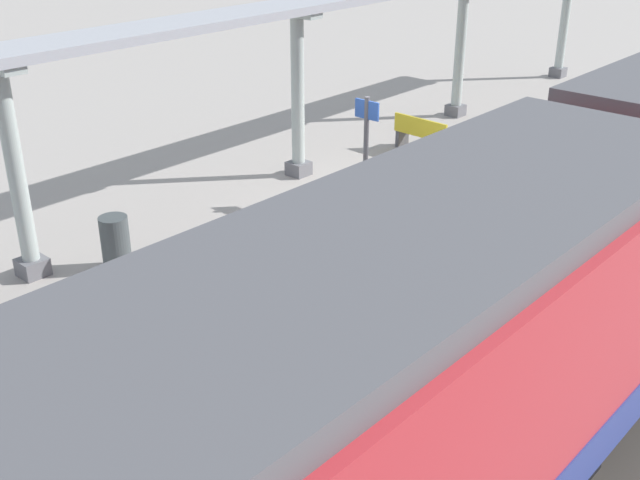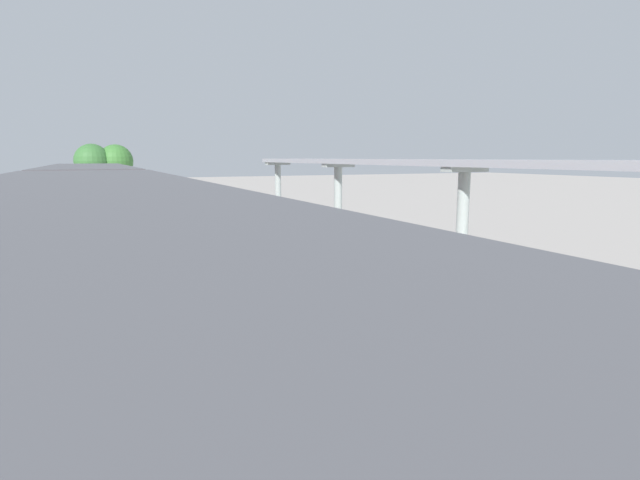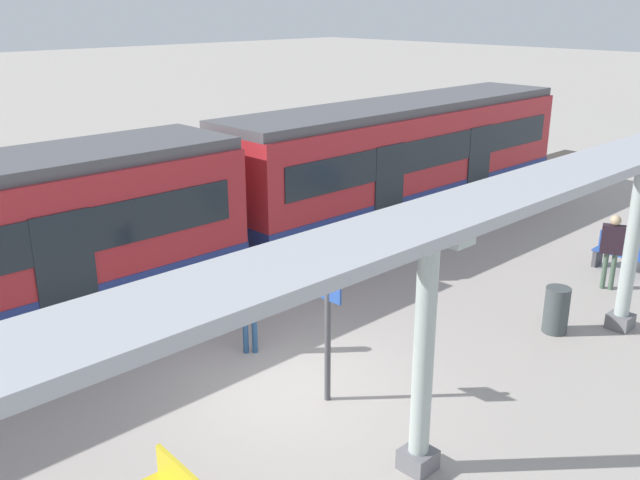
{
  "view_description": "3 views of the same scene",
  "coord_description": "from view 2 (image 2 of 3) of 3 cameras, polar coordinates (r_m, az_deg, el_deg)",
  "views": [
    {
      "loc": [
        -8.24,
        11.58,
        6.01
      ],
      "look_at": [
        -1.53,
        4.11,
        1.28
      ],
      "focal_mm": 43.62,
      "sensor_mm": 36.0,
      "label": 1
    },
    {
      "loc": [
        -4.86,
        -8.99,
        3.73
      ],
      "look_at": [
        -0.43,
        0.59,
        1.95
      ],
      "focal_mm": 27.51,
      "sensor_mm": 36.0,
      "label": 2
    },
    {
      "loc": [
        7.84,
        -6.72,
        6.15
      ],
      "look_at": [
        -0.65,
        1.41,
        2.13
      ],
      "focal_mm": 39.07,
      "sensor_mm": 36.0,
      "label": 3
    }
  ],
  "objects": [
    {
      "name": "ground_plane",
      "position": [
        10.88,
        3.4,
        -10.52
      ],
      "size": [
        176.0,
        176.0,
        0.0
      ],
      "primitive_type": "plane",
      "color": "#A59E97"
    },
    {
      "name": "tactile_edge_strip",
      "position": [
        9.88,
        -13.28,
        -12.87
      ],
      "size": [
        0.43,
        32.05,
        0.01
      ],
      "primitive_type": "cube",
      "color": "gold",
      "rests_on": "ground"
    },
    {
      "name": "trackbed",
      "position": [
        9.73,
        -24.12,
        -13.85
      ],
      "size": [
        3.2,
        44.05,
        0.01
      ],
      "primitive_type": "cube",
      "color": "#38332D",
      "rests_on": "ground"
    },
    {
      "name": "train_near_carriage",
      "position": [
        5.29,
        -24.62,
        -12.4
      ],
      "size": [
        2.65,
        12.29,
        3.48
      ],
      "color": "#B3262D",
      "rests_on": "ground"
    },
    {
      "name": "train_far_carriage",
      "position": [
        17.91,
        -25.0,
        2.56
      ],
      "size": [
        2.65,
        12.29,
        3.48
      ],
      "color": "#B3262D",
      "rests_on": "ground"
    },
    {
      "name": "canopy_pillar_third",
      "position": [
        11.95,
        16.12,
        -0.17
      ],
      "size": [
        1.1,
        0.44,
        3.53
      ],
      "color": "slate",
      "rests_on": "ground"
    },
    {
      "name": "canopy_pillar_fourth",
      "position": [
        17.23,
        2.1,
        3.08
      ],
      "size": [
        1.1,
        0.44,
        3.53
      ],
      "color": "slate",
      "rests_on": "ground"
    },
    {
      "name": "canopy_pillar_fifth",
      "position": [
        22.81,
        -4.88,
        4.64
      ],
      "size": [
        1.1,
        0.44,
        3.53
      ],
      "color": "slate",
      "rests_on": "ground"
    },
    {
      "name": "canopy_beam",
      "position": [
        11.83,
        16.33,
        8.59
      ],
      "size": [
        1.2,
        25.66,
        0.16
      ],
      "primitive_type": "cube",
      "color": "#A8AAB2",
      "rests_on": "canopy_pillar_nearest"
    },
    {
      "name": "bench_near_end",
      "position": [
        19.77,
        -5.3,
        -0.06
      ],
      "size": [
        1.51,
        0.48,
        0.86
      ],
      "color": "#294FA3",
      "rests_on": "ground"
    },
    {
      "name": "bench_mid_platform",
      "position": [
        9.39,
        22.81,
        -11.71
      ],
      "size": [
        1.52,
        0.5,
        0.86
      ],
      "color": "gold",
      "rests_on": "ground"
    },
    {
      "name": "trash_bin",
      "position": [
        16.11,
        1.22,
        -2.14
      ],
      "size": [
        0.48,
        0.48,
        0.93
      ],
      "primitive_type": "cylinder",
      "color": "#41484A",
      "rests_on": "ground"
    },
    {
      "name": "platform_info_sign",
      "position": [
        11.05,
        6.34,
        -3.06
      ],
      "size": [
        0.56,
        0.1,
        2.2
      ],
      "color": "#4C4C51",
      "rests_on": "ground"
    },
    {
      "name": "passenger_waiting_near_edge",
      "position": [
        10.3,
        -4.26,
        -5.69
      ],
      "size": [
        0.46,
        0.5,
        1.64
      ],
      "color": "#2D5381",
      "rests_on": "ground"
    },
    {
      "name": "passenger_by_the_benches",
      "position": [
        18.48,
        -3.42,
        1.31
      ],
      "size": [
        0.55,
        0.4,
        1.74
      ],
      "color": "#48604E",
      "rests_on": "ground"
    },
    {
      "name": "tree_left_background",
      "position": [
        44.0,
        -22.64,
        8.45
      ],
      "size": [
        2.7,
        2.7,
        4.82
      ],
      "color": "brown",
      "rests_on": "ground"
    },
    {
      "name": "tree_right_background",
      "position": [
        43.7,
        -24.97,
        8.29
      ],
      "size": [
        2.75,
        2.75,
        4.84
      ],
      "color": "brown",
      "rests_on": "ground"
    }
  ]
}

